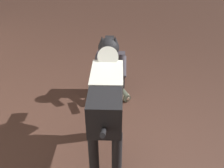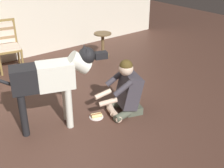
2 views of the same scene
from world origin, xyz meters
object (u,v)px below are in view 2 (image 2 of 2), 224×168
(large_dog, at_px, (52,78))
(round_side_table, at_px, (103,42))
(hot_dog_on_plate, at_px, (96,116))
(dining_chair_right_of_pair, at_px, (7,43))
(person_sitting_on_floor, at_px, (126,92))

(large_dog, bearing_deg, round_side_table, 40.25)
(hot_dog_on_plate, bearing_deg, dining_chair_right_of_pair, 97.22)
(person_sitting_on_floor, relative_size, round_side_table, 1.62)
(round_side_table, bearing_deg, hot_dog_on_plate, -128.36)
(hot_dog_on_plate, bearing_deg, person_sitting_on_floor, -18.63)
(round_side_table, bearing_deg, dining_chair_right_of_pair, 163.52)
(dining_chair_right_of_pair, height_order, hot_dog_on_plate, dining_chair_right_of_pair)
(person_sitting_on_floor, bearing_deg, round_side_table, 61.75)
(person_sitting_on_floor, xyz_separation_m, hot_dog_on_plate, (-0.43, 0.15, -0.32))
(hot_dog_on_plate, xyz_separation_m, round_side_table, (1.60, 2.02, 0.29))
(person_sitting_on_floor, height_order, large_dog, large_dog)
(hot_dog_on_plate, relative_size, round_side_table, 0.40)
(dining_chair_right_of_pair, distance_m, round_side_table, 2.02)
(person_sitting_on_floor, distance_m, hot_dog_on_plate, 0.56)
(person_sitting_on_floor, relative_size, large_dog, 0.61)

